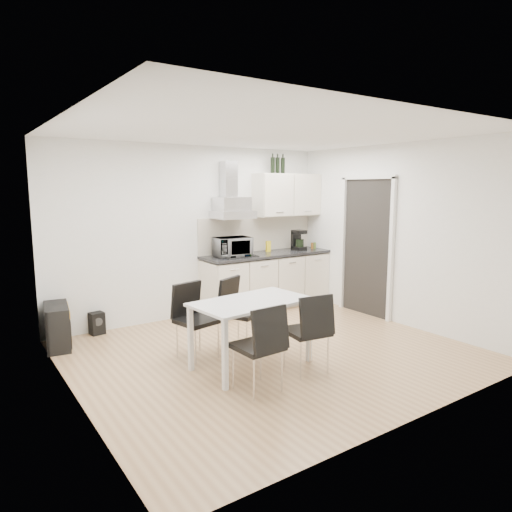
{
  "coord_description": "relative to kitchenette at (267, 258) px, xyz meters",
  "views": [
    {
      "loc": [
        -3.14,
        -4.26,
        1.99
      ],
      "look_at": [
        0.15,
        0.55,
        1.1
      ],
      "focal_mm": 32.0,
      "sensor_mm": 36.0,
      "label": 1
    }
  ],
  "objects": [
    {
      "name": "chair_near_left",
      "position": [
        -1.91,
        -2.49,
        -0.39
      ],
      "size": [
        0.46,
        0.52,
        0.88
      ],
      "primitive_type": null,
      "rotation": [
        0.0,
        0.0,
        0.05
      ],
      "color": "black",
      "rests_on": "ground"
    },
    {
      "name": "chair_far_right",
      "position": [
        -1.4,
        -1.42,
        -0.39
      ],
      "size": [
        0.61,
        0.64,
        0.88
      ],
      "primitive_type": null,
      "rotation": [
        0.0,
        0.0,
        3.58
      ],
      "color": "black",
      "rests_on": "ground"
    },
    {
      "name": "chair_far_left",
      "position": [
        -2.0,
        -1.4,
        -0.39
      ],
      "size": [
        0.54,
        0.58,
        0.88
      ],
      "primitive_type": null,
      "rotation": [
        0.0,
        0.0,
        3.36
      ],
      "color": "black",
      "rests_on": "ground"
    },
    {
      "name": "chair_near_right",
      "position": [
        -1.22,
        -2.41,
        -0.39
      ],
      "size": [
        0.5,
        0.56,
        0.88
      ],
      "primitive_type": null,
      "rotation": [
        0.0,
        0.0,
        -0.14
      ],
      "color": "black",
      "rests_on": "ground"
    },
    {
      "name": "floor_speaker",
      "position": [
        -2.73,
        0.17,
        -0.68
      ],
      "size": [
        0.2,
        0.19,
        0.3
      ],
      "primitive_type": "cube",
      "rotation": [
        0.0,
        0.0,
        0.14
      ],
      "color": "black",
      "rests_on": "ground"
    },
    {
      "name": "guitar_amp",
      "position": [
        -3.28,
        -0.08,
        -0.56
      ],
      "size": [
        0.38,
        0.68,
        0.54
      ],
      "rotation": [
        0.0,
        0.0,
        -0.16
      ],
      "color": "black",
      "rests_on": "ground"
    },
    {
      "name": "wall_front",
      "position": [
        -1.18,
        -3.73,
        0.47
      ],
      "size": [
        4.5,
        0.1,
        2.6
      ],
      "primitive_type": "cube",
      "color": "white",
      "rests_on": "ground"
    },
    {
      "name": "dining_table",
      "position": [
        -1.61,
        -1.94,
        -0.17
      ],
      "size": [
        1.35,
        0.85,
        0.75
      ],
      "rotation": [
        0.0,
        0.0,
        0.09
      ],
      "color": "white",
      "rests_on": "ground"
    },
    {
      "name": "wall_right",
      "position": [
        1.07,
        -1.73,
        0.47
      ],
      "size": [
        0.1,
        4.0,
        2.6
      ],
      "primitive_type": "cube",
      "color": "white",
      "rests_on": "ground"
    },
    {
      "name": "ceiling",
      "position": [
        -1.18,
        -1.73,
        1.77
      ],
      "size": [
        4.5,
        4.5,
        0.0
      ],
      "primitive_type": "plane",
      "color": "white",
      "rests_on": "wall_back"
    },
    {
      "name": "wall_left",
      "position": [
        -3.43,
        -1.73,
        0.47
      ],
      "size": [
        0.1,
        4.0,
        2.6
      ],
      "primitive_type": "cube",
      "color": "white",
      "rests_on": "ground"
    },
    {
      "name": "kitchenette",
      "position": [
        0.0,
        0.0,
        0.0
      ],
      "size": [
        2.22,
        0.64,
        2.52
      ],
      "color": "beige",
      "rests_on": "ground"
    },
    {
      "name": "ground",
      "position": [
        -1.18,
        -1.73,
        -0.83
      ],
      "size": [
        4.5,
        4.5,
        0.0
      ],
      "primitive_type": "plane",
      "color": "tan",
      "rests_on": "ground"
    },
    {
      "name": "wall_back",
      "position": [
        -1.18,
        0.27,
        0.47
      ],
      "size": [
        4.5,
        0.1,
        2.6
      ],
      "primitive_type": "cube",
      "color": "white",
      "rests_on": "ground"
    },
    {
      "name": "doorway",
      "position": [
        1.03,
        -1.18,
        0.22
      ],
      "size": [
        0.08,
        1.04,
        2.1
      ],
      "primitive_type": "cube",
      "color": "white",
      "rests_on": "ground"
    }
  ]
}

